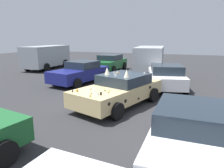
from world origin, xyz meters
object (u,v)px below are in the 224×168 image
Objects in this scene: art_car_decorated at (120,90)px; parked_sedan_far_right at (110,63)px; parked_van_far_left at (47,56)px; parked_van_far_right at (150,59)px; parked_sedan_row_back_center at (80,72)px; parked_sedan_behind_right at (194,134)px; parked_sedan_row_back_far at (166,76)px.

art_car_decorated is 1.11× the size of parked_sedan_far_right.
parked_van_far_left reaches higher than parked_sedan_far_right.
parked_van_far_right is 0.94× the size of parked_van_far_left.
parked_sedan_row_back_center is 5.30m from parked_sedan_far_right.
parked_sedan_far_right is (8.53, 3.83, 0.06)m from art_car_decorated.
parked_van_far_right is at bearing 90.22° from parked_sedan_far_right.
parked_sedan_behind_right is at bearing 57.88° from art_car_decorated.
parked_sedan_row_back_far is 1.16× the size of parked_sedan_behind_right.
parked_sedan_far_right is at bearing 35.08° from parked_sedan_row_back_far.
parked_sedan_far_right is (0.08, 3.46, -0.47)m from parked_van_far_right.
parked_van_far_right is 6.24m from parked_sedan_row_back_center.
parked_van_far_left is 7.52m from parked_sedan_row_back_center.
parked_sedan_row_back_far is at bearing 108.27° from parked_sedan_row_back_center.
parked_sedan_behind_right is at bearing 30.95° from parked_sedan_far_right.
parked_sedan_far_right is (0.84, -5.95, -0.45)m from parked_van_far_left.
parked_sedan_row_back_far is 7.03m from parked_sedan_far_right.
parked_van_far_left is at bearing -115.31° from parked_sedan_row_back_center.
parked_van_far_left is 1.27× the size of parked_sedan_far_right.
parked_sedan_far_right is at bearing -138.37° from art_car_decorated.
parked_van_far_left is at bearing -110.73° from art_car_decorated.
art_car_decorated is at bearing 47.42° from parked_van_far_left.
parked_van_far_right is 1.16× the size of parked_sedan_row_back_center.
parked_van_far_right is 9.44m from parked_van_far_left.
parked_sedan_behind_right is 13.81m from parked_sedan_far_right.
parked_van_far_left is at bearing 48.51° from parked_sedan_behind_right.
art_car_decorated is 9.35m from parked_sedan_far_right.
parked_van_far_left reaches higher than parked_sedan_row_back_far.
parked_van_far_right is at bearing 158.31° from parked_sedan_row_back_center.
parked_sedan_row_back_center is at bearing 49.16° from parked_van_far_left.
parked_van_far_left is at bearing 88.72° from parked_van_far_right.
parked_van_far_left is at bearing 57.72° from parked_sedan_row_back_far.
parked_sedan_row_back_center is (-4.46, -6.04, -0.49)m from parked_van_far_left.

